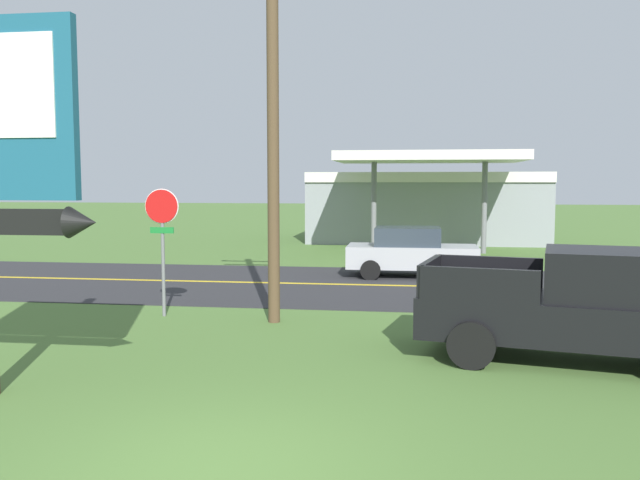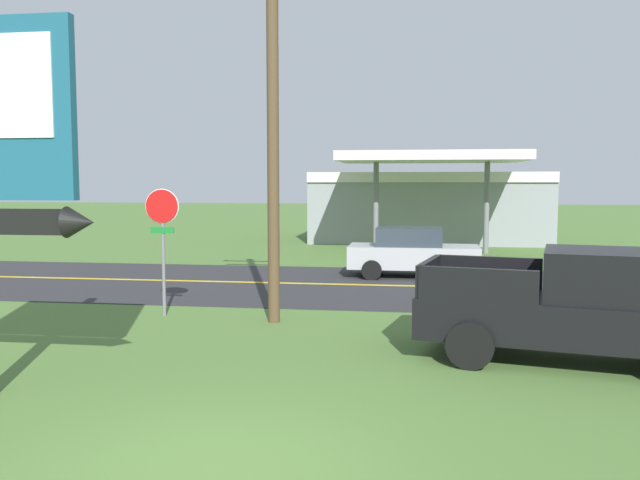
% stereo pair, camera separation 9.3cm
% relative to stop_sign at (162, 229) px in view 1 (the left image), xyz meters
% --- Properties ---
extents(ground_plane, '(180.00, 180.00, 0.00)m').
position_rel_stop_sign_xyz_m(ground_plane, '(3.63, -7.79, -2.03)').
color(ground_plane, '#4C7033').
extents(road_asphalt, '(140.00, 8.00, 0.02)m').
position_rel_stop_sign_xyz_m(road_asphalt, '(3.63, 5.21, -2.02)').
color(road_asphalt, '#2B2B2D').
rests_on(road_asphalt, ground).
extents(road_centre_line, '(126.00, 0.20, 0.01)m').
position_rel_stop_sign_xyz_m(road_centre_line, '(3.63, 5.21, -2.00)').
color(road_centre_line, gold).
rests_on(road_centre_line, road_asphalt).
extents(stop_sign, '(0.80, 0.08, 2.95)m').
position_rel_stop_sign_xyz_m(stop_sign, '(0.00, 0.00, 0.00)').
color(stop_sign, slate).
rests_on(stop_sign, ground).
extents(utility_pole, '(2.20, 0.26, 8.67)m').
position_rel_stop_sign_xyz_m(utility_pole, '(2.67, -0.27, 2.65)').
color(utility_pole, brown).
rests_on(utility_pole, ground).
extents(gas_station, '(12.00, 11.50, 4.40)m').
position_rel_stop_sign_xyz_m(gas_station, '(6.38, 20.62, -0.08)').
color(gas_station, gray).
rests_on(gas_station, ground).
extents(pickup_black_parked_on_lawn, '(5.49, 3.01, 1.96)m').
position_rel_stop_sign_xyz_m(pickup_black_parked_on_lawn, '(8.52, -2.79, -1.06)').
color(pickup_black_parked_on_lawn, black).
rests_on(pickup_black_parked_on_lawn, ground).
extents(car_silver_near_lane, '(4.20, 2.00, 1.64)m').
position_rel_stop_sign_xyz_m(car_silver_near_lane, '(5.65, 7.21, -1.20)').
color(car_silver_near_lane, '#A8AAAF').
rests_on(car_silver_near_lane, ground).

